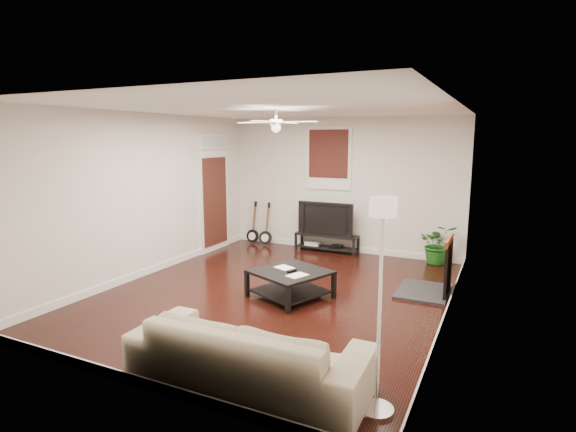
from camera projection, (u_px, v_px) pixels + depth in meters
name	position (u px, v px, depth m)	size (l,w,h in m)	color
room	(276.00, 204.00, 6.79)	(5.01, 6.01, 2.81)	black
brick_accent	(459.00, 205.00, 6.61)	(0.02, 2.20, 2.80)	#B05B38
fireplace	(435.00, 265.00, 6.89)	(0.80, 1.10, 0.92)	black
window_back	(328.00, 159.00, 9.46)	(1.00, 0.06, 1.30)	#38100F
door_left	(214.00, 192.00, 9.56)	(0.08, 1.00, 2.50)	white
tv_stand	(327.00, 243.00, 9.57)	(1.34, 0.36, 0.37)	black
tv	(327.00, 218.00, 9.49)	(1.20, 0.16, 0.69)	black
coffee_table	(290.00, 284.00, 6.80)	(0.99, 0.99, 0.41)	black
sofa	(249.00, 352.00, 4.35)	(2.34, 0.91, 0.68)	tan
floor_lamp	(380.00, 308.00, 3.81)	(0.31, 0.31, 1.91)	silver
potted_plant	(438.00, 244.00, 8.60)	(0.70, 0.61, 0.78)	#1A5718
guitar_left	(252.00, 223.00, 10.26)	(0.30, 0.21, 0.96)	black
guitar_right	(265.00, 224.00, 10.08)	(0.30, 0.21, 0.96)	black
ceiling_fan	(276.00, 122.00, 6.59)	(1.24, 1.24, 0.32)	white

